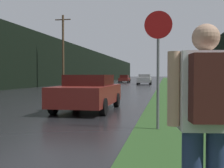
% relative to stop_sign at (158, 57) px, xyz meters
% --- Properties ---
extents(grass_verge, '(6.00, 240.00, 0.02)m').
position_rel_stop_sign_xyz_m(grass_verge, '(2.39, 31.68, -1.83)').
color(grass_verge, '#2D5123').
rests_on(grass_verge, ground_plane).
extents(lane_stripe_c, '(0.12, 3.00, 0.01)m').
position_rel_stop_sign_xyz_m(lane_stripe_c, '(-4.98, 6.02, -1.84)').
color(lane_stripe_c, silver).
rests_on(lane_stripe_c, ground_plane).
extents(lane_stripe_d, '(0.12, 3.00, 0.01)m').
position_rel_stop_sign_xyz_m(lane_stripe_d, '(-4.98, 13.02, -1.84)').
color(lane_stripe_d, silver).
rests_on(lane_stripe_d, ground_plane).
extents(lane_stripe_e, '(0.12, 3.00, 0.01)m').
position_rel_stop_sign_xyz_m(lane_stripe_e, '(-4.98, 20.02, -1.84)').
color(lane_stripe_e, silver).
rests_on(lane_stripe_e, ground_plane).
extents(treeline_far_side, '(2.00, 140.00, 6.46)m').
position_rel_stop_sign_xyz_m(treeline_far_side, '(-15.36, 41.68, 1.39)').
color(treeline_far_side, black).
rests_on(treeline_far_side, ground_plane).
extents(treeline_near_side, '(2.00, 140.00, 6.76)m').
position_rel_stop_sign_xyz_m(treeline_near_side, '(8.39, 41.68, 1.54)').
color(treeline_near_side, black).
rests_on(treeline_near_side, ground_plane).
extents(utility_pole_far, '(1.80, 0.24, 8.09)m').
position_rel_stop_sign_xyz_m(utility_pole_far, '(-11.05, 22.80, 2.34)').
color(utility_pole_far, '#4C3823').
rests_on(utility_pole_far, ground_plane).
extents(stop_sign, '(0.70, 0.07, 2.99)m').
position_rel_stop_sign_xyz_m(stop_sign, '(0.00, 0.00, 0.00)').
color(stop_sign, slate).
rests_on(stop_sign, ground_plane).
extents(hitchhiker_with_backpack, '(0.62, 0.47, 1.81)m').
position_rel_stop_sign_xyz_m(hitchhiker_with_backpack, '(0.51, -4.74, -0.80)').
color(hitchhiker_with_backpack, navy).
rests_on(hitchhiker_with_backpack, ground_plane).
extents(car_passing_near, '(2.02, 4.32, 1.39)m').
position_rel_stop_sign_xyz_m(car_passing_near, '(-2.79, 3.54, -1.13)').
color(car_passing_near, maroon).
rests_on(car_passing_near, ground_plane).
extents(car_passing_far, '(1.97, 4.79, 1.51)m').
position_rel_stop_sign_xyz_m(car_passing_far, '(-2.79, 34.48, -1.06)').
color(car_passing_far, '#BCBCBC').
rests_on(car_passing_far, ground_plane).
extents(car_oncoming, '(1.85, 4.06, 1.43)m').
position_rel_stop_sign_xyz_m(car_oncoming, '(-7.17, 44.29, -1.12)').
color(car_oncoming, maroon).
rests_on(car_oncoming, ground_plane).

